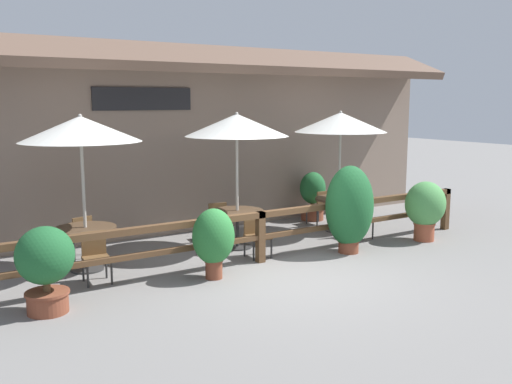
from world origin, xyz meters
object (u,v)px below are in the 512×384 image
at_px(dining_table_near, 86,236).
at_px(potted_plant_broad_leaf, 46,264).
at_px(chair_far_streetside, 359,217).
at_px(patio_umbrella_near, 81,129).
at_px(chair_near_streetside, 96,255).
at_px(potted_plant_tall_tropical, 425,207).
at_px(chair_middle_wallside, 216,219).
at_px(potted_plant_entrance_palm, 214,238).
at_px(chair_middle_streetside, 256,233).
at_px(potted_plant_corner_fern, 349,207).
at_px(chair_far_wallside, 320,206).
at_px(patio_umbrella_far, 341,122).
at_px(dining_table_far, 339,204).
at_px(patio_umbrella_middle, 237,125).
at_px(dining_table_middle, 237,218).
at_px(chair_near_wallside, 79,235).
at_px(potted_plant_small_flowering, 313,194).

distance_m(dining_table_near, potted_plant_broad_leaf, 2.06).
relative_size(dining_table_near, chair_far_streetside, 1.29).
bearing_deg(patio_umbrella_near, chair_near_streetside, -94.67).
relative_size(chair_near_streetside, potted_plant_tall_tropical, 0.65).
bearing_deg(chair_middle_wallside, potted_plant_entrance_palm, 69.78).
relative_size(chair_middle_streetside, potted_plant_corner_fern, 0.48).
distance_m(patio_umbrella_near, chair_far_wallside, 6.21).
bearing_deg(potted_plant_corner_fern, patio_umbrella_far, 55.48).
height_order(chair_far_wallside, potted_plant_tall_tropical, potted_plant_tall_tropical).
relative_size(chair_middle_wallside, potted_plant_corner_fern, 0.48).
xyz_separation_m(dining_table_far, potted_plant_corner_fern, (-1.07, -1.56, 0.28)).
bearing_deg(patio_umbrella_near, patio_umbrella_middle, -1.73).
xyz_separation_m(dining_table_middle, potted_plant_tall_tropical, (3.68, -1.63, 0.11)).
distance_m(patio_umbrella_middle, potted_plant_tall_tropical, 4.39).
height_order(patio_umbrella_middle, potted_plant_corner_fern, patio_umbrella_middle).
distance_m(dining_table_near, potted_plant_tall_tropical, 6.94).
relative_size(patio_umbrella_near, chair_near_wallside, 3.30).
bearing_deg(dining_table_near, patio_umbrella_middle, -1.73).
bearing_deg(chair_near_streetside, potted_plant_entrance_palm, -21.76).
xyz_separation_m(chair_far_streetside, chair_far_wallside, (0.13, 1.51, 0.00)).
relative_size(dining_table_near, potted_plant_entrance_palm, 0.90).
relative_size(dining_table_far, potted_plant_small_flowering, 0.89).
bearing_deg(potted_plant_tall_tropical, chair_near_streetside, 171.88).
xyz_separation_m(chair_near_streetside, potted_plant_tall_tropical, (6.78, -0.97, 0.28)).
relative_size(chair_near_wallside, potted_plant_tall_tropical, 0.65).
height_order(chair_far_wallside, potted_plant_entrance_palm, potted_plant_entrance_palm).
relative_size(chair_near_wallside, chair_far_streetside, 1.00).
bearing_deg(chair_far_streetside, potted_plant_broad_leaf, -168.07).
xyz_separation_m(patio_umbrella_near, chair_far_wallside, (5.83, 0.71, -2.02)).
relative_size(chair_near_streetside, chair_far_wallside, 1.00).
height_order(patio_umbrella_middle, dining_table_middle, patio_umbrella_middle).
distance_m(patio_umbrella_middle, patio_umbrella_far, 2.73).
height_order(chair_middle_streetside, patio_umbrella_far, patio_umbrella_far).
xyz_separation_m(potted_plant_broad_leaf, potted_plant_entrance_palm, (2.73, 0.13, -0.01)).
bearing_deg(chair_middle_wallside, potted_plant_small_flowering, -160.50).
xyz_separation_m(patio_umbrella_middle, dining_table_far, (2.73, 0.05, -1.86)).
relative_size(patio_umbrella_middle, potted_plant_entrance_palm, 2.29).
xyz_separation_m(patio_umbrella_far, potted_plant_entrance_palm, (-4.10, -1.59, -1.79)).
xyz_separation_m(dining_table_near, potted_plant_broad_leaf, (-1.06, -1.76, 0.08)).
xyz_separation_m(chair_near_wallside, potted_plant_broad_leaf, (-1.16, -2.52, 0.25)).
distance_m(patio_umbrella_middle, potted_plant_corner_fern, 2.74).
distance_m(chair_far_streetside, potted_plant_small_flowering, 2.09).
height_order(chair_far_streetside, potted_plant_small_flowering, potted_plant_small_flowering).
height_order(patio_umbrella_middle, potted_plant_tall_tropical, patio_umbrella_middle).
xyz_separation_m(dining_table_near, patio_umbrella_far, (5.77, -0.04, 1.86)).
bearing_deg(chair_middle_streetside, potted_plant_entrance_palm, -145.32).
bearing_deg(chair_far_wallside, chair_far_streetside, 81.70).
relative_size(dining_table_middle, patio_umbrella_far, 0.39).
xyz_separation_m(chair_near_wallside, potted_plant_small_flowering, (5.94, 0.50, 0.19)).
bearing_deg(potted_plant_entrance_palm, chair_far_streetside, 11.79).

